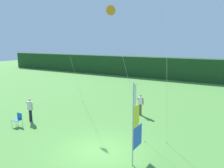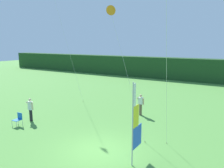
{
  "view_description": "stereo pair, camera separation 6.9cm",
  "coord_description": "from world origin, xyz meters",
  "px_view_note": "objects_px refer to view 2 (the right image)",
  "views": [
    {
      "loc": [
        6.39,
        -9.14,
        5.65
      ],
      "look_at": [
        -0.55,
        2.41,
        3.18
      ],
      "focal_mm": 35.84,
      "sensor_mm": 36.0,
      "label": 1
    },
    {
      "loc": [
        6.45,
        -9.11,
        5.65
      ],
      "look_at": [
        -0.55,
        2.41,
        3.18
      ],
      "focal_mm": 35.84,
      "sensor_mm": 36.0,
      "label": 2
    }
  ],
  "objects_px": {
    "person_near_banner": "(31,109)",
    "folding_chair": "(18,118)",
    "banner_flag": "(135,125)",
    "person_mid_field": "(141,104)",
    "kite_orange_delta_0": "(111,11)"
  },
  "relations": [
    {
      "from": "person_near_banner",
      "to": "kite_orange_delta_0",
      "type": "distance_m",
      "value": 8.97
    },
    {
      "from": "person_mid_field",
      "to": "folding_chair",
      "type": "relative_size",
      "value": 1.88
    },
    {
      "from": "banner_flag",
      "to": "person_near_banner",
      "type": "relative_size",
      "value": 2.33
    },
    {
      "from": "person_mid_field",
      "to": "person_near_banner",
      "type": "bearing_deg",
      "value": -139.17
    },
    {
      "from": "person_near_banner",
      "to": "folding_chair",
      "type": "xyz_separation_m",
      "value": [
        0.02,
        -1.08,
        -0.4
      ]
    },
    {
      "from": "folding_chair",
      "to": "kite_orange_delta_0",
      "type": "bearing_deg",
      "value": 33.58
    },
    {
      "from": "kite_orange_delta_0",
      "to": "person_near_banner",
      "type": "bearing_deg",
      "value": -155.27
    },
    {
      "from": "person_near_banner",
      "to": "kite_orange_delta_0",
      "type": "height_order",
      "value": "kite_orange_delta_0"
    },
    {
      "from": "banner_flag",
      "to": "person_near_banner",
      "type": "distance_m",
      "value": 9.2
    },
    {
      "from": "folding_chair",
      "to": "kite_orange_delta_0",
      "type": "xyz_separation_m",
      "value": [
        5.34,
        3.55,
        7.15
      ]
    },
    {
      "from": "banner_flag",
      "to": "person_mid_field",
      "type": "relative_size",
      "value": 2.37
    },
    {
      "from": "kite_orange_delta_0",
      "to": "person_mid_field",
      "type": "bearing_deg",
      "value": 72.35
    },
    {
      "from": "person_near_banner",
      "to": "folding_chair",
      "type": "relative_size",
      "value": 1.92
    },
    {
      "from": "person_near_banner",
      "to": "folding_chair",
      "type": "height_order",
      "value": "person_near_banner"
    },
    {
      "from": "banner_flag",
      "to": "person_near_banner",
      "type": "xyz_separation_m",
      "value": [
        -9.05,
        1.32,
        -0.99
      ]
    }
  ]
}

